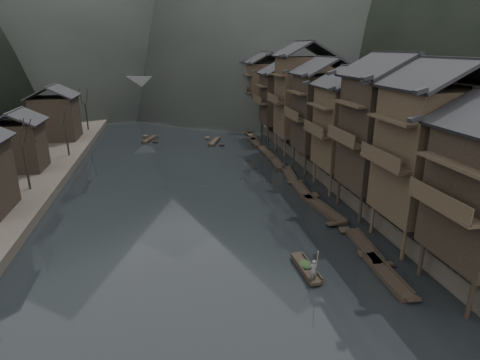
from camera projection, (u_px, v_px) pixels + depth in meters
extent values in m
plane|color=black|center=(211.00, 255.00, 31.25)|extent=(300.00, 300.00, 0.00)
cube|color=#2D2823|center=(373.00, 129.00, 74.37)|extent=(40.00, 200.00, 1.80)
cylinder|color=black|center=(471.00, 299.00, 23.61)|extent=(0.30, 0.30, 2.90)
cylinder|color=black|center=(421.00, 259.00, 28.09)|extent=(0.30, 0.30, 2.90)
cylinder|color=black|center=(456.00, 255.00, 28.57)|extent=(0.30, 0.30, 2.90)
cube|color=#2F251A|center=(444.00, 207.00, 24.13)|extent=(1.20, 5.70, 0.25)
cylinder|color=#2F251A|center=(404.00, 244.00, 30.14)|extent=(0.30, 0.30, 2.90)
cylinder|color=#2F251A|center=(372.00, 219.00, 34.62)|extent=(0.30, 0.30, 2.90)
cylinder|color=#2F251A|center=(436.00, 241.00, 30.62)|extent=(0.30, 0.30, 2.90)
cylinder|color=#2F251A|center=(401.00, 216.00, 35.10)|extent=(0.30, 0.30, 2.90)
cube|color=#2F251A|center=(433.00, 154.00, 30.94)|extent=(7.00, 6.00, 9.93)
cube|color=#2F251A|center=(385.00, 163.00, 30.40)|extent=(1.20, 5.70, 0.25)
cylinder|color=black|center=(360.00, 209.00, 36.67)|extent=(0.30, 0.30, 2.90)
cylinder|color=black|center=(339.00, 192.00, 41.15)|extent=(0.30, 0.30, 2.90)
cylinder|color=black|center=(388.00, 207.00, 37.15)|extent=(0.30, 0.30, 2.90)
cylinder|color=black|center=(364.00, 190.00, 41.63)|extent=(0.30, 0.30, 2.90)
cube|color=black|center=(386.00, 134.00, 37.42)|extent=(7.00, 6.00, 10.24)
cube|color=#2F251A|center=(345.00, 141.00, 36.89)|extent=(1.20, 5.70, 0.25)
cylinder|color=#2F251A|center=(330.00, 185.00, 43.20)|extent=(0.30, 0.30, 2.90)
cylinder|color=#2F251A|center=(314.00, 172.00, 47.68)|extent=(0.30, 0.30, 2.90)
cylinder|color=#2F251A|center=(354.00, 183.00, 43.68)|extent=(0.30, 0.30, 2.90)
cylinder|color=#2F251A|center=(336.00, 171.00, 48.16)|extent=(0.30, 0.30, 2.90)
cube|color=#2F251A|center=(352.00, 128.00, 44.19)|extent=(7.00, 6.00, 8.71)
cube|color=#2F251A|center=(317.00, 133.00, 43.63)|extent=(1.20, 5.70, 0.25)
cylinder|color=black|center=(305.00, 164.00, 50.66)|extent=(0.30, 0.30, 2.90)
cylinder|color=black|center=(294.00, 155.00, 55.14)|extent=(0.30, 0.30, 2.90)
cylinder|color=black|center=(326.00, 163.00, 51.14)|extent=(0.30, 0.30, 2.90)
cylinder|color=black|center=(313.00, 154.00, 55.62)|extent=(0.30, 0.30, 2.90)
cube|color=black|center=(325.00, 113.00, 51.53)|extent=(7.00, 6.00, 9.51)
cube|color=#2F251A|center=(295.00, 118.00, 50.98)|extent=(1.20, 5.70, 0.25)
cylinder|color=#2F251A|center=(285.00, 148.00, 59.06)|extent=(0.30, 0.30, 2.90)
cylinder|color=#2F251A|center=(276.00, 141.00, 63.53)|extent=(0.30, 0.30, 2.90)
cylinder|color=#2F251A|center=(303.00, 147.00, 59.54)|extent=(0.30, 0.30, 2.90)
cylinder|color=#2F251A|center=(293.00, 140.00, 64.01)|extent=(0.30, 0.30, 2.90)
cube|color=#2F251A|center=(302.00, 97.00, 59.61)|extent=(7.00, 6.00, 11.49)
cube|color=#2F251A|center=(276.00, 101.00, 59.10)|extent=(1.20, 5.70, 0.25)
cylinder|color=black|center=(268.00, 134.00, 68.38)|extent=(0.30, 0.30, 2.90)
cylinder|color=black|center=(262.00, 129.00, 72.86)|extent=(0.30, 0.30, 2.90)
cylinder|color=black|center=(284.00, 133.00, 68.86)|extent=(0.30, 0.30, 2.90)
cylinder|color=black|center=(276.00, 128.00, 73.34)|extent=(0.30, 0.30, 2.90)
cube|color=black|center=(283.00, 99.00, 69.42)|extent=(7.00, 6.00, 8.42)
cube|color=#2F251A|center=(260.00, 102.00, 68.86)|extent=(1.20, 5.70, 0.25)
cylinder|color=#2F251A|center=(253.00, 122.00, 79.58)|extent=(0.30, 0.30, 2.90)
cylinder|color=#2F251A|center=(248.00, 118.00, 84.05)|extent=(0.30, 0.30, 2.90)
cylinder|color=#2F251A|center=(267.00, 121.00, 80.06)|extent=(0.30, 0.30, 2.90)
cylinder|color=#2F251A|center=(261.00, 117.00, 84.53)|extent=(0.30, 0.30, 2.90)
cube|color=#2F251A|center=(266.00, 89.00, 80.41)|extent=(7.00, 6.00, 9.73)
cube|color=#2F251A|center=(246.00, 91.00, 79.87)|extent=(1.20, 5.70, 0.25)
cube|color=black|center=(20.00, 145.00, 48.77)|extent=(5.00, 5.00, 5.80)
cube|color=black|center=(56.00, 117.00, 65.40)|extent=(6.50, 6.50, 6.80)
cylinder|color=black|center=(32.00, 164.00, 42.27)|extent=(0.24, 0.24, 4.90)
cylinder|color=black|center=(63.00, 139.00, 55.54)|extent=(0.24, 0.24, 4.11)
cylinder|color=black|center=(87.00, 115.00, 73.02)|extent=(0.24, 0.24, 4.79)
cube|color=black|center=(386.00, 275.00, 28.24)|extent=(1.36, 6.16, 0.30)
cube|color=black|center=(386.00, 273.00, 28.18)|extent=(1.41, 6.04, 0.10)
cube|color=black|center=(365.00, 253.00, 30.91)|extent=(0.97, 0.79, 0.33)
cube|color=black|center=(412.00, 297.00, 25.48)|extent=(0.97, 0.79, 0.33)
cube|color=black|center=(364.00, 246.00, 32.28)|extent=(1.70, 6.24, 0.30)
cube|color=black|center=(364.00, 244.00, 32.23)|extent=(1.74, 6.12, 0.10)
cube|color=black|center=(345.00, 229.00, 34.93)|extent=(1.00, 0.85, 0.33)
cube|color=black|center=(386.00, 263.00, 29.54)|extent=(1.00, 0.85, 0.33)
cube|color=black|center=(322.00, 209.00, 39.74)|extent=(2.11, 7.68, 0.30)
cube|color=black|center=(322.00, 207.00, 39.68)|extent=(2.14, 7.53, 0.10)
cube|color=black|center=(314.00, 195.00, 43.15)|extent=(1.05, 1.05, 0.37)
cube|color=black|center=(332.00, 223.00, 36.24)|extent=(1.05, 1.05, 0.37)
cube|color=black|center=(301.00, 191.00, 44.78)|extent=(1.53, 6.14, 0.30)
cube|color=black|center=(301.00, 189.00, 44.73)|extent=(1.57, 6.03, 0.10)
cube|color=black|center=(292.00, 181.00, 47.42)|extent=(0.99, 0.82, 0.33)
cube|color=black|center=(312.00, 199.00, 42.06)|extent=(0.99, 0.82, 0.33)
cube|color=black|center=(289.00, 174.00, 50.62)|extent=(1.95, 6.46, 0.30)
cube|color=black|center=(289.00, 173.00, 50.56)|extent=(1.98, 6.34, 0.10)
cube|color=black|center=(279.00, 167.00, 53.32)|extent=(1.03, 0.90, 0.33)
cube|color=black|center=(299.00, 180.00, 47.82)|extent=(1.03, 0.90, 0.33)
cube|color=black|center=(276.00, 163.00, 55.32)|extent=(1.51, 5.99, 0.30)
cube|color=black|center=(276.00, 162.00, 55.26)|extent=(1.56, 5.88, 0.10)
cube|color=black|center=(270.00, 157.00, 57.89)|extent=(0.98, 0.80, 0.32)
cube|color=black|center=(284.00, 168.00, 52.66)|extent=(0.98, 0.80, 0.32)
cube|color=black|center=(266.00, 153.00, 60.79)|extent=(1.22, 6.76, 0.30)
cube|color=black|center=(266.00, 152.00, 60.74)|extent=(1.28, 6.62, 0.10)
cube|color=black|center=(262.00, 147.00, 63.78)|extent=(0.95, 0.85, 0.34)
cube|color=black|center=(271.00, 157.00, 57.72)|extent=(0.95, 0.85, 0.34)
cube|color=black|center=(255.00, 142.00, 67.60)|extent=(1.43, 6.03, 0.30)
cube|color=black|center=(255.00, 141.00, 67.54)|extent=(1.48, 5.92, 0.10)
cube|color=black|center=(250.00, 138.00, 70.20)|extent=(0.97, 0.79, 0.33)
cube|color=black|center=(259.00, 145.00, 64.91)|extent=(0.97, 0.79, 0.33)
cube|color=black|center=(252.00, 137.00, 71.85)|extent=(1.43, 6.75, 0.30)
cube|color=black|center=(252.00, 136.00, 71.80)|extent=(1.48, 6.62, 0.10)
cube|color=black|center=(247.00, 132.00, 74.78)|extent=(0.98, 0.87, 0.34)
cube|color=black|center=(256.00, 140.00, 68.84)|extent=(0.98, 0.87, 0.34)
cube|color=black|center=(247.00, 130.00, 77.23)|extent=(1.34, 7.02, 0.30)
cube|color=black|center=(247.00, 129.00, 77.17)|extent=(1.39, 6.88, 0.10)
cube|color=black|center=(244.00, 126.00, 80.33)|extent=(0.96, 0.89, 0.35)
cube|color=black|center=(250.00, 133.00, 74.04)|extent=(0.96, 0.89, 0.35)
cube|color=black|center=(240.00, 123.00, 84.21)|extent=(1.61, 5.94, 0.30)
cube|color=black|center=(240.00, 123.00, 84.16)|extent=(1.65, 5.83, 0.10)
cube|color=black|center=(237.00, 120.00, 86.74)|extent=(0.99, 0.80, 0.32)
cube|color=black|center=(244.00, 125.00, 81.60)|extent=(0.99, 0.80, 0.32)
cube|color=black|center=(214.00, 141.00, 68.16)|extent=(2.82, 5.94, 0.30)
cube|color=black|center=(214.00, 140.00, 68.10)|extent=(2.83, 5.84, 0.10)
cube|color=black|center=(208.00, 137.00, 70.48)|extent=(1.04, 0.96, 0.32)
cube|color=black|center=(222.00, 144.00, 65.75)|extent=(1.04, 0.96, 0.32)
cube|color=black|center=(150.00, 139.00, 69.88)|extent=(2.83, 5.31, 0.30)
cube|color=black|center=(150.00, 138.00, 69.82)|extent=(2.84, 5.23, 0.10)
cube|color=black|center=(145.00, 136.00, 71.90)|extent=(1.03, 0.92, 0.31)
cube|color=black|center=(155.00, 141.00, 67.78)|extent=(1.03, 0.92, 0.31)
cube|color=black|center=(212.00, 124.00, 83.58)|extent=(1.49, 6.05, 0.30)
cube|color=black|center=(212.00, 123.00, 83.52)|extent=(1.53, 5.94, 0.10)
cube|color=black|center=(209.00, 121.00, 86.16)|extent=(0.91, 0.81, 0.33)
cube|color=black|center=(215.00, 126.00, 80.90)|extent=(0.91, 0.81, 0.33)
cube|color=black|center=(199.00, 113.00, 97.63)|extent=(1.83, 4.99, 0.30)
cube|color=black|center=(199.00, 112.00, 97.57)|extent=(1.86, 4.90, 0.10)
cube|color=black|center=(196.00, 111.00, 99.67)|extent=(0.94, 0.75, 0.30)
cube|color=black|center=(201.00, 114.00, 95.50)|extent=(0.94, 0.75, 0.30)
cube|color=#4C4C4F|center=(176.00, 83.00, 96.14)|extent=(40.00, 6.00, 1.60)
cube|color=#4C4C4F|center=(176.00, 78.00, 93.21)|extent=(40.00, 0.50, 1.00)
cube|color=#4C4C4F|center=(175.00, 77.00, 98.24)|extent=(40.00, 0.50, 1.00)
cube|color=#4C4C4F|center=(117.00, 101.00, 94.96)|extent=(3.20, 6.00, 6.40)
cube|color=#4C4C4F|center=(158.00, 100.00, 96.61)|extent=(3.20, 6.00, 6.40)
cube|color=#4C4C4F|center=(195.00, 99.00, 98.18)|extent=(3.20, 6.00, 6.40)
cube|color=#4C4C4F|center=(233.00, 99.00, 99.84)|extent=(3.20, 6.00, 6.40)
cube|color=black|center=(306.00, 269.00, 29.00)|extent=(1.01, 4.08, 0.30)
cube|color=black|center=(306.00, 267.00, 28.94)|extent=(1.05, 4.00, 0.10)
cube|color=black|center=(298.00, 254.00, 30.78)|extent=(0.77, 0.54, 0.28)
cube|color=black|center=(315.00, 282.00, 27.13)|extent=(0.77, 0.54, 0.28)
ellipsoid|color=black|center=(305.00, 261.00, 29.01)|extent=(0.97, 1.27, 0.58)
imported|color=#545456|center=(314.00, 267.00, 27.22)|extent=(0.62, 0.47, 1.54)
cylinder|color=#8C7A51|center=(319.00, 234.00, 26.48)|extent=(0.79, 2.05, 3.34)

